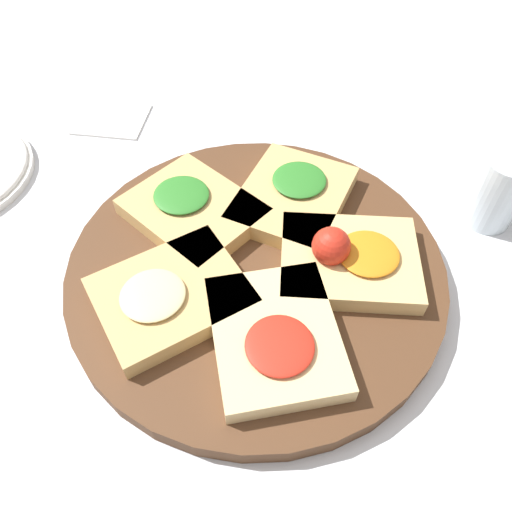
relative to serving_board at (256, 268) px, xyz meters
name	(u,v)px	position (x,y,z in m)	size (l,w,h in m)	color
ground_plane	(256,274)	(0.00, 0.00, -0.01)	(3.00, 3.00, 0.00)	silver
serving_board	(256,268)	(0.00, 0.00, 0.00)	(0.43, 0.43, 0.02)	#51331E
focaccia_slice_0	(192,210)	(0.10, -0.03, 0.02)	(0.18, 0.16, 0.03)	tan
focaccia_slice_1	(170,295)	(0.06, 0.09, 0.02)	(0.19, 0.19, 0.03)	tan
focaccia_slice_2	(276,337)	(-0.06, 0.09, 0.02)	(0.19, 0.19, 0.03)	#E5C689
focaccia_slice_3	(348,258)	(-0.09, -0.04, 0.03)	(0.19, 0.17, 0.06)	#DBB775
focaccia_slice_4	(292,196)	(0.00, -0.11, 0.02)	(0.13, 0.15, 0.03)	tan
water_glass	(498,191)	(-0.23, -0.21, 0.04)	(0.06, 0.06, 0.10)	silver
napkin_stack	(112,118)	(0.33, -0.17, -0.01)	(0.11, 0.09, 0.01)	white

